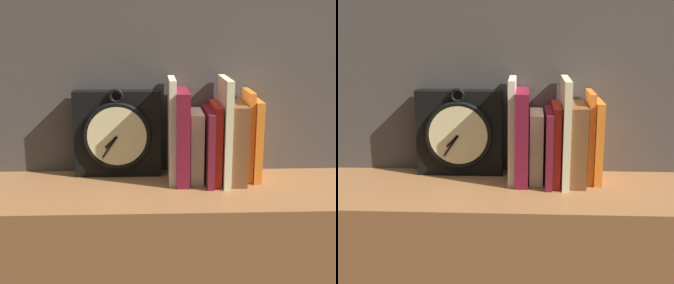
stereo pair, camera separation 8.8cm
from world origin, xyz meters
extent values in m
cube|color=black|center=(-0.13, 0.12, 0.92)|extent=(0.22, 0.05, 0.22)
torus|color=black|center=(-0.13, 0.09, 0.92)|extent=(0.17, 0.01, 0.17)
cylinder|color=beige|center=(-0.13, 0.08, 0.92)|extent=(0.15, 0.01, 0.15)
cube|color=black|center=(-0.14, 0.08, 0.91)|extent=(0.03, 0.00, 0.03)
cube|color=black|center=(-0.14, 0.08, 0.90)|extent=(0.04, 0.00, 0.06)
torus|color=black|center=(-0.13, 0.09, 1.03)|extent=(0.04, 0.01, 0.04)
cube|color=beige|center=(0.01, 0.07, 0.94)|extent=(0.02, 0.13, 0.26)
cube|color=maroon|center=(0.04, 0.07, 0.93)|extent=(0.03, 0.14, 0.23)
cube|color=beige|center=(0.07, 0.08, 0.90)|extent=(0.03, 0.12, 0.17)
cube|color=maroon|center=(0.10, 0.06, 0.90)|extent=(0.02, 0.16, 0.18)
cube|color=#B1251A|center=(0.12, 0.07, 0.91)|extent=(0.02, 0.14, 0.20)
cube|color=beige|center=(0.14, 0.06, 0.94)|extent=(0.02, 0.16, 0.26)
cube|color=brown|center=(0.17, 0.07, 0.91)|extent=(0.04, 0.15, 0.20)
cube|color=orange|center=(0.20, 0.08, 0.93)|extent=(0.01, 0.11, 0.22)
cube|color=orange|center=(0.22, 0.08, 0.91)|extent=(0.02, 0.12, 0.20)
camera|label=1|loc=(-0.04, -1.06, 1.20)|focal=50.00mm
camera|label=2|loc=(0.05, -1.06, 1.20)|focal=50.00mm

